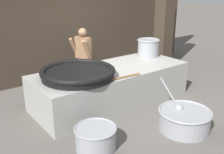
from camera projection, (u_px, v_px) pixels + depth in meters
ground_plane at (112, 101)px, 6.03m from camera, size 60.00×60.00×0.00m
back_wall at (61, 9)px, 7.11m from camera, size 9.44×0.24×3.82m
support_pillar at (165, 7)px, 7.70m from camera, size 0.42×0.42×3.82m
hearth_platform at (112, 85)px, 5.90m from camera, size 3.52×1.40×0.78m
giant_wok_near at (78, 73)px, 5.20m from camera, size 1.50×1.50×0.19m
stock_pot at (148, 47)px, 6.72m from camera, size 0.57×0.57×0.44m
stirring_paddle at (112, 80)px, 5.05m from camera, size 1.45×0.16×0.04m
cook at (83, 56)px, 6.63m from camera, size 0.43×0.60×1.52m
prep_bowl_vegetables at (184, 119)px, 4.78m from camera, size 0.97×1.25×0.78m
prep_bowl_meat at (96, 137)px, 4.21m from camera, size 0.69×0.69×0.38m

